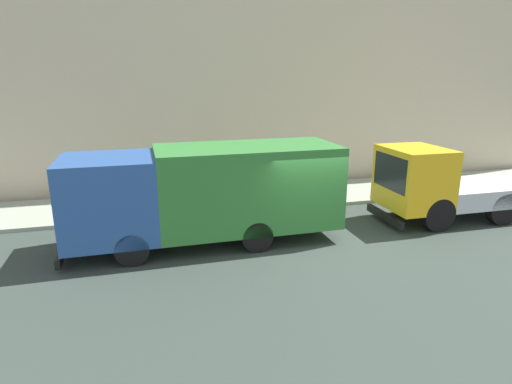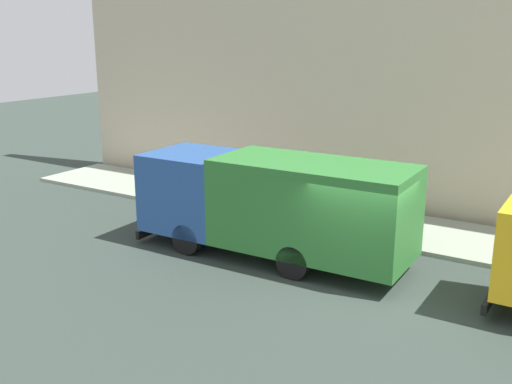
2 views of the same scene
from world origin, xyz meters
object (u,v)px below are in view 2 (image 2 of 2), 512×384
large_utility_truck (272,202)px  street_sign_post (357,189)px  pedestrian_walking (253,179)px  traffic_cone_orange (231,195)px

large_utility_truck → street_sign_post: large_utility_truck is taller
pedestrian_walking → traffic_cone_orange: 0.93m
large_utility_truck → street_sign_post: size_ratio=3.43×
large_utility_truck → street_sign_post: bearing=-26.4°
street_sign_post → traffic_cone_orange: bearing=85.2°
traffic_cone_orange → street_sign_post: bearing=-94.8°
traffic_cone_orange → street_sign_post: size_ratio=0.32×
pedestrian_walking → street_sign_post: bearing=-147.3°
traffic_cone_orange → street_sign_post: 4.81m
pedestrian_walking → traffic_cone_orange: bearing=90.1°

